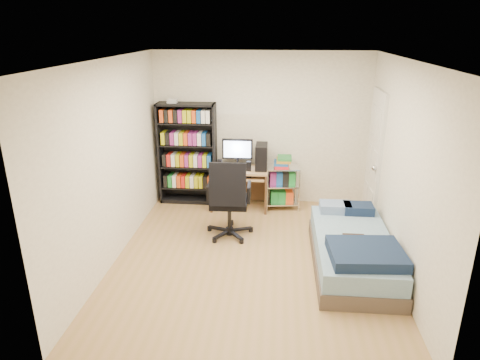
# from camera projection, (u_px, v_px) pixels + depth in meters

# --- Properties ---
(room) EXTENTS (3.58, 4.08, 2.58)m
(room) POSITION_uv_depth(u_px,v_px,m) (253.00, 167.00, 5.14)
(room) COLOR #A87F54
(room) RESTS_ON ground
(media_shelf) EXTENTS (0.95, 0.32, 1.76)m
(media_shelf) POSITION_uv_depth(u_px,v_px,m) (188.00, 153.00, 7.10)
(media_shelf) COLOR black
(media_shelf) RESTS_ON room
(computer_desk) EXTENTS (0.91, 0.53, 1.15)m
(computer_desk) POSITION_uv_depth(u_px,v_px,m) (245.00, 172.00, 6.94)
(computer_desk) COLOR #A07952
(computer_desk) RESTS_ON room
(office_chair) EXTENTS (0.71, 0.71, 1.16)m
(office_chair) POSITION_uv_depth(u_px,v_px,m) (229.00, 212.00, 6.04)
(office_chair) COLOR black
(office_chair) RESTS_ON room
(wire_cart) EXTENTS (0.59, 0.45, 0.88)m
(wire_cart) POSITION_uv_depth(u_px,v_px,m) (282.00, 175.00, 6.94)
(wire_cart) COLOR silver
(wire_cart) RESTS_ON room
(bed) EXTENTS (0.94, 1.89, 0.54)m
(bed) POSITION_uv_depth(u_px,v_px,m) (353.00, 250.00, 5.28)
(bed) COLOR brown
(bed) RESTS_ON room
(door) EXTENTS (0.12, 0.80, 2.00)m
(door) POSITION_uv_depth(u_px,v_px,m) (374.00, 158.00, 6.34)
(door) COLOR silver
(door) RESTS_ON room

